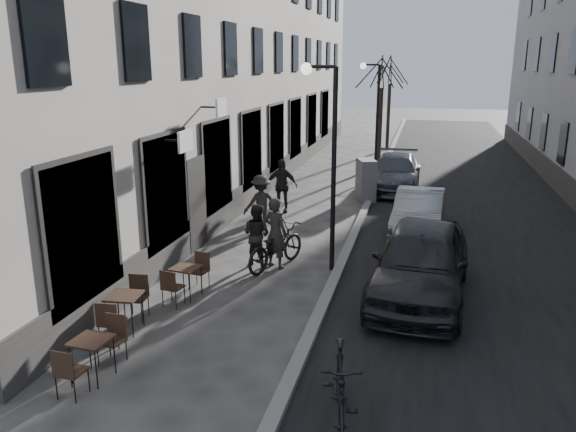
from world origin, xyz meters
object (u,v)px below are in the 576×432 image
at_px(car_far, 395,172).
at_px(moped, 340,388).
at_px(tree_far, 390,70).
at_px(bistro_set_c, 186,279).
at_px(car_near, 421,262).
at_px(pedestrian_near, 257,234).
at_px(utility_cabinet, 366,180).
at_px(bistro_set_b, 125,309).
at_px(pedestrian_far, 281,186).
at_px(streetlamp_far, 374,108).
at_px(pedestrian_mid, 261,203).
at_px(car_mid, 419,212).
at_px(streetlamp_near, 327,146).
at_px(bicycle, 276,246).
at_px(tree_near, 382,72).
at_px(bistro_set_a, 92,355).

height_order(car_far, moped, car_far).
bearing_deg(tree_far, bistro_set_c, -96.76).
bearing_deg(bistro_set_c, car_near, 22.98).
bearing_deg(pedestrian_near, utility_cabinet, -87.18).
height_order(bistro_set_b, pedestrian_far, pedestrian_far).
xyz_separation_m(streetlamp_far, utility_cabinet, (0.20, -4.31, -2.37)).
bearing_deg(pedestrian_far, car_near, -59.52).
bearing_deg(pedestrian_mid, moped, 73.57).
relative_size(bistro_set_c, car_mid, 0.36).
bearing_deg(tree_far, pedestrian_far, -99.24).
xyz_separation_m(streetlamp_near, pedestrian_mid, (-2.56, 2.94, -2.28)).
xyz_separation_m(streetlamp_far, bistro_set_c, (-2.71, -14.46, -2.73)).
bearing_deg(pedestrian_near, streetlamp_far, -81.22).
distance_m(streetlamp_far, pedestrian_mid, 9.69).
xyz_separation_m(bistro_set_b, car_far, (4.37, 14.18, 0.25)).
bearing_deg(pedestrian_mid, pedestrian_far, -130.98).
xyz_separation_m(utility_cabinet, pedestrian_mid, (-2.75, -4.75, 0.09)).
distance_m(utility_cabinet, bicycle, 7.99).
xyz_separation_m(tree_near, bistro_set_a, (-2.91, -20.99, -4.22)).
bearing_deg(bicycle, moped, 135.98).
bearing_deg(tree_far, streetlamp_near, -90.20).
relative_size(bistro_set_c, bicycle, 0.68).
distance_m(streetlamp_near, bicycle, 2.89).
bearing_deg(moped, tree_far, 82.45).
distance_m(bistro_set_a, pedestrian_far, 11.26).
height_order(tree_far, pedestrian_near, tree_far).
bearing_deg(moped, car_far, 80.35).
relative_size(bistro_set_c, moped, 0.75).
height_order(tree_near, car_mid, tree_near).
relative_size(car_mid, moped, 2.06).
relative_size(tree_near, moped, 2.91).
xyz_separation_m(streetlamp_far, pedestrian_mid, (-2.56, -9.06, -2.28)).
bearing_deg(bicycle, bistro_set_c, 80.69).
relative_size(utility_cabinet, pedestrian_near, 0.98).
bearing_deg(car_near, moped, -96.91).
bearing_deg(bicycle, bistro_set_b, 87.79).
bearing_deg(streetlamp_far, car_far, -61.05).
relative_size(tree_near, utility_cabinet, 3.61).
bearing_deg(pedestrian_near, bistro_set_c, 86.61).
bearing_deg(streetlamp_near, car_far, 83.24).
xyz_separation_m(bicycle, pedestrian_near, (-0.54, 0.12, 0.24)).
xyz_separation_m(pedestrian_far, moped, (3.81, -11.49, -0.35)).
relative_size(utility_cabinet, car_near, 0.32).
distance_m(car_near, moped, 5.11).
height_order(tree_near, bicycle, tree_near).
distance_m(streetlamp_near, car_far, 10.25).
relative_size(tree_far, bistro_set_b, 3.68).
relative_size(utility_cabinet, moped, 0.81).
distance_m(streetlamp_far, bistro_set_c, 14.97).
distance_m(tree_far, bistro_set_a, 27.47).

